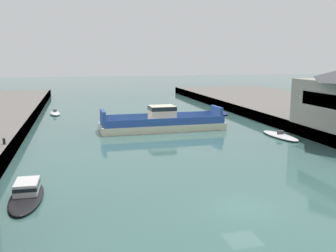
% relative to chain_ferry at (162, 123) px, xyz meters
% --- Properties ---
extents(ground_plane, '(400.00, 400.00, 0.00)m').
position_rel_chain_ferry_xyz_m(ground_plane, '(-0.97, -31.23, -1.12)').
color(ground_plane, '#3D6660').
extents(chain_ferry, '(18.96, 6.25, 3.69)m').
position_rel_chain_ferry_xyz_m(chain_ferry, '(0.00, 0.00, 0.00)').
color(chain_ferry, beige).
rests_on(chain_ferry, ground).
extents(moored_boat_near_left, '(2.49, 5.51, 1.02)m').
position_rel_chain_ferry_xyz_m(moored_boat_near_left, '(-16.67, 20.03, -0.85)').
color(moored_boat_near_left, white).
rests_on(moored_boat_near_left, ground).
extents(moored_boat_mid_left, '(2.88, 7.71, 0.97)m').
position_rel_chain_ferry_xyz_m(moored_boat_mid_left, '(14.65, -9.33, -0.88)').
color(moored_boat_mid_left, white).
rests_on(moored_boat_mid_left, ground).
extents(moored_boat_mid_right, '(2.62, 7.60, 1.32)m').
position_rel_chain_ferry_xyz_m(moored_boat_mid_right, '(-16.67, -25.37, -0.62)').
color(moored_boat_mid_right, black).
rests_on(moored_boat_mid_right, ground).
extents(moored_boat_far_left, '(2.91, 6.95, 1.00)m').
position_rel_chain_ferry_xyz_m(moored_boat_far_left, '(14.88, 13.65, -0.86)').
color(moored_boat_far_left, navy).
rests_on(moored_boat_far_left, ground).
extents(bollard_left_far, '(0.32, 0.32, 0.71)m').
position_rel_chain_ferry_xyz_m(bollard_left_far, '(-20.29, -12.82, 0.99)').
color(bollard_left_far, black).
rests_on(bollard_left_far, quay_left).
extents(bollard_right_far, '(0.32, 0.32, 0.71)m').
position_rel_chain_ferry_xyz_m(bollard_right_far, '(18.36, -13.71, 0.99)').
color(bollard_right_far, black).
rests_on(bollard_right_far, quay_right).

